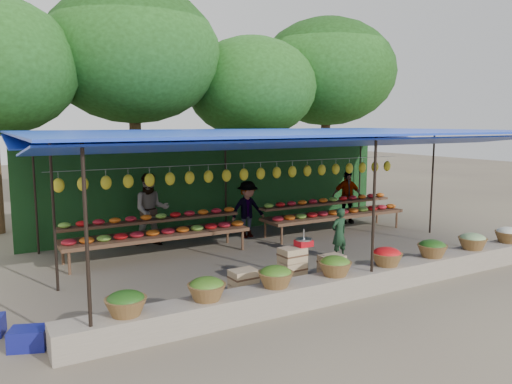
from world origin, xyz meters
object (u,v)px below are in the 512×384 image
vendor_seated (339,233)px  crate_counter (291,273)px  blue_crate_front (29,338)px  weighing_scale (304,242)px

vendor_seated → crate_counter: bearing=23.7°
crate_counter → blue_crate_front: 4.39m
crate_counter → weighing_scale: bearing=0.0°
weighing_scale → blue_crate_front: weighing_scale is taller
crate_counter → vendor_seated: bearing=30.0°
weighing_scale → vendor_seated: bearing=33.6°
weighing_scale → vendor_seated: (1.79, 1.19, -0.28)m
blue_crate_front → vendor_seated: bearing=33.5°
vendor_seated → blue_crate_front: 6.62m
vendor_seated → blue_crate_front: vendor_seated is taller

